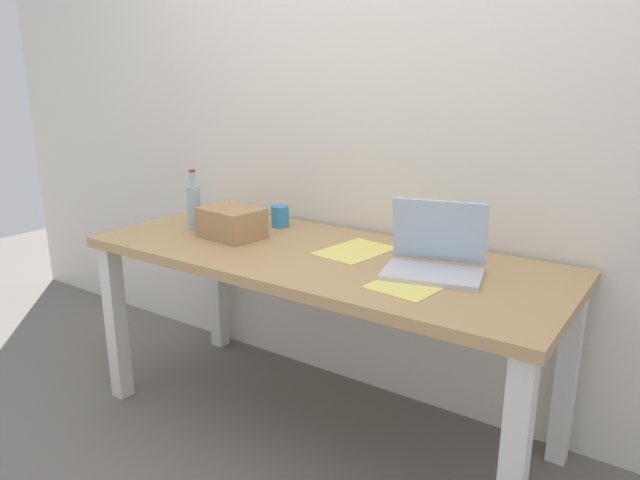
% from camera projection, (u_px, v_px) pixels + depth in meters
% --- Properties ---
extents(ground_plane, '(8.00, 8.00, 0.00)m').
position_uv_depth(ground_plane, '(320.00, 424.00, 2.46)').
color(ground_plane, slate).
extents(back_wall, '(5.20, 0.08, 2.60)m').
position_uv_depth(back_wall, '(379.00, 102.00, 2.45)').
color(back_wall, silver).
rests_on(back_wall, ground).
extents(desk, '(1.87, 0.76, 0.75)m').
position_uv_depth(desk, '(320.00, 276.00, 2.28)').
color(desk, tan).
rests_on(desk, ground).
extents(laptop_right, '(0.38, 0.31, 0.25)m').
position_uv_depth(laptop_right, '(435.00, 257.00, 2.00)').
color(laptop_right, silver).
rests_on(laptop_right, desk).
extents(beer_bottle, '(0.06, 0.06, 0.27)m').
position_uv_depth(beer_bottle, '(194.00, 206.00, 2.56)').
color(beer_bottle, '#99B7C1').
rests_on(beer_bottle, desk).
extents(computer_mouse, '(0.10, 0.12, 0.03)m').
position_uv_depth(computer_mouse, '(414.00, 249.00, 2.24)').
color(computer_mouse, silver).
rests_on(computer_mouse, desk).
extents(cardboard_box, '(0.27, 0.22, 0.13)m').
position_uv_depth(cardboard_box, '(232.00, 223.00, 2.45)').
color(cardboard_box, tan).
rests_on(cardboard_box, desk).
extents(coffee_mug, '(0.08, 0.08, 0.09)m').
position_uv_depth(coffee_mug, '(280.00, 216.00, 2.63)').
color(coffee_mug, '#338CC6').
rests_on(coffee_mug, desk).
extents(paper_sheet_front_right, '(0.24, 0.32, 0.00)m').
position_uv_depth(paper_sheet_front_right, '(413.00, 282.00, 1.92)').
color(paper_sheet_front_right, '#F4E06B').
rests_on(paper_sheet_front_right, desk).
extents(paper_sheet_near_back, '(0.25, 0.32, 0.00)m').
position_uv_depth(paper_sheet_near_back, '(355.00, 251.00, 2.27)').
color(paper_sheet_near_back, '#F4E06B').
rests_on(paper_sheet_near_back, desk).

